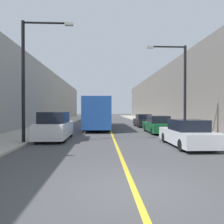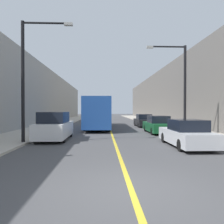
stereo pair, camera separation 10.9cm
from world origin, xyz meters
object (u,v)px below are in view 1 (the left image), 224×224
car_right_mid (158,125)px  street_lamp_left (28,72)px  bus (98,112)px  parked_suv_left (55,127)px  street_lamp_right (181,83)px  car_right_near (187,134)px  car_right_far (143,121)px

car_right_mid → street_lamp_left: (-9.33, -5.78, 3.65)m
bus → car_right_mid: bus is taller
parked_suv_left → car_right_mid: parked_suv_left is taller
parked_suv_left → street_lamp_right: street_lamp_right is taller
parked_suv_left → bus: bearing=74.2°
car_right_near → street_lamp_left: (-9.17, 1.25, 3.65)m
parked_suv_left → car_right_mid: bearing=25.9°
street_lamp_left → car_right_mid: bearing=31.8°
bus → street_lamp_left: size_ratio=1.76×
street_lamp_left → street_lamp_right: size_ratio=1.06×
street_lamp_right → car_right_mid: bearing=113.4°
car_right_far → street_lamp_right: size_ratio=0.69×
parked_suv_left → car_right_near: (7.99, -3.07, -0.20)m
car_right_far → street_lamp_left: size_ratio=0.65×
car_right_near → car_right_far: 14.37m
car_right_far → street_lamp_right: bearing=-84.2°
bus → car_right_near: 13.89m
parked_suv_left → car_right_near: size_ratio=1.00×
car_right_mid → street_lamp_left: 11.57m
car_right_far → bus: bearing=-164.3°
bus → street_lamp_right: street_lamp_right is taller
car_right_mid → street_lamp_left: street_lamp_left is taller
bus → car_right_mid: 7.99m
car_right_near → car_right_far: (0.27, 14.37, -0.00)m
street_lamp_left → bus: bearing=71.2°
parked_suv_left → street_lamp_left: 4.08m
bus → car_right_near: size_ratio=2.68×
street_lamp_left → street_lamp_right: street_lamp_left is taller
car_right_mid → car_right_far: size_ratio=1.00×
parked_suv_left → street_lamp_right: bearing=8.3°
car_right_near → car_right_mid: (0.16, 7.03, 0.00)m
parked_suv_left → car_right_far: parked_suv_left is taller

